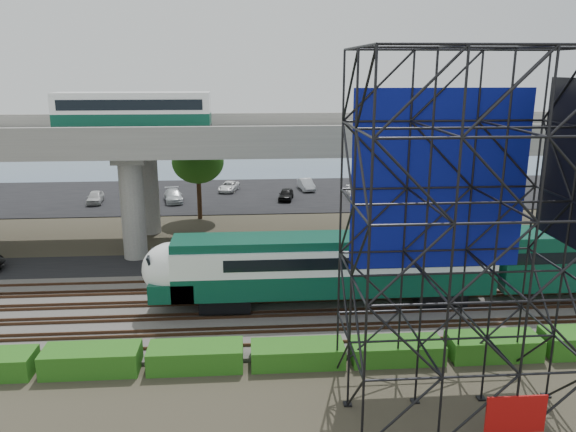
{
  "coord_description": "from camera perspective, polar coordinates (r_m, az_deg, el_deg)",
  "views": [
    {
      "loc": [
        -1.31,
        -29.32,
        14.28
      ],
      "look_at": [
        1.28,
        6.0,
        4.87
      ],
      "focal_mm": 35.0,
      "sensor_mm": 36.0,
      "label": 1
    }
  ],
  "objects": [
    {
      "name": "parking_lot",
      "position": [
        64.91,
        -2.94,
        2.19
      ],
      "size": [
        90.0,
        18.0,
        0.08
      ],
      "primitive_type": "cube",
      "color": "black",
      "rests_on": "ground"
    },
    {
      "name": "service_road",
      "position": [
        42.31,
        -2.19,
        -4.8
      ],
      "size": [
        90.0,
        5.0,
        0.08
      ],
      "primitive_type": "cube",
      "color": "black",
      "rests_on": "ground"
    },
    {
      "name": "overpass",
      "position": [
        45.73,
        -3.48,
        7.23
      ],
      "size": [
        80.0,
        12.0,
        12.4
      ],
      "color": "#9E9B93",
      "rests_on": "ground"
    },
    {
      "name": "ground",
      "position": [
        32.64,
        -1.51,
        -11.07
      ],
      "size": [
        140.0,
        140.0,
        0.0
      ],
      "primitive_type": "plane",
      "color": "#474233",
      "rests_on": "ground"
    },
    {
      "name": "harbor_water",
      "position": [
        86.51,
        -3.29,
        5.37
      ],
      "size": [
        140.0,
        40.0,
        0.03
      ],
      "primitive_type": "cube",
      "color": "#485B77",
      "rests_on": "ground"
    },
    {
      "name": "hedge_strip",
      "position": [
        28.63,
        0.98,
        -13.76
      ],
      "size": [
        34.6,
        1.8,
        1.2
      ],
      "color": "#215F15",
      "rests_on": "ground"
    },
    {
      "name": "rail_tracks",
      "position": [
        34.33,
        -1.67,
        -9.19
      ],
      "size": [
        90.0,
        9.52,
        0.16
      ],
      "color": "#472D1E",
      "rests_on": "ballast_bed"
    },
    {
      "name": "ballast_bed",
      "position": [
        34.41,
        -1.67,
        -9.47
      ],
      "size": [
        90.0,
        12.0,
        0.2
      ],
      "primitive_type": "cube",
      "color": "slate",
      "rests_on": "ground"
    },
    {
      "name": "scaffold_tower",
      "position": [
        24.02,
        17.21,
        -2.27
      ],
      "size": [
        9.36,
        6.36,
        15.0
      ],
      "color": "black",
      "rests_on": "ground"
    },
    {
      "name": "trees",
      "position": [
        46.43,
        -8.29,
        3.92
      ],
      "size": [
        40.94,
        16.94,
        7.69
      ],
      "color": "#382314",
      "rests_on": "ground"
    },
    {
      "name": "commuter_train",
      "position": [
        34.09,
        8.2,
        -4.81
      ],
      "size": [
        29.3,
        3.06,
        4.3
      ],
      "color": "black",
      "rests_on": "rail_tracks"
    },
    {
      "name": "parked_cars",
      "position": [
        64.17,
        -3.08,
        2.64
      ],
      "size": [
        36.31,
        9.64,
        1.32
      ],
      "color": "silver",
      "rests_on": "parking_lot"
    }
  ]
}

